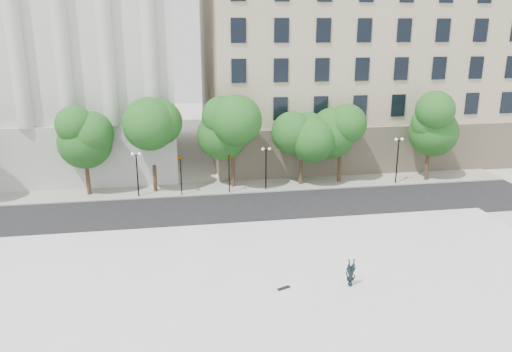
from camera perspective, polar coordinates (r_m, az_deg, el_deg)
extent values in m
plane|color=beige|center=(25.39, -3.12, -18.38)|extent=(160.00, 160.00, 0.00)
cube|color=white|center=(27.77, -3.84, -14.48)|extent=(44.00, 22.00, 0.45)
cube|color=black|center=(41.40, -5.91, -4.05)|extent=(60.00, 8.00, 0.02)
cube|color=#ADAAA0|center=(47.04, -6.38, -1.44)|extent=(60.00, 4.00, 0.12)
cube|color=#B6B6B2|center=(61.57, -24.08, 13.31)|extent=(30.00, 26.00, 25.00)
cube|color=#BFAD91|center=(63.79, 11.17, 12.66)|extent=(36.00, 26.00, 21.00)
cylinder|color=black|center=(44.87, -8.56, -0.16)|extent=(0.10, 0.10, 3.50)
imported|color=black|center=(44.31, -8.68, 2.49)|extent=(1.20, 1.94, 0.78)
cylinder|color=black|center=(45.11, -3.09, 0.10)|extent=(0.10, 0.10, 3.50)
imported|color=black|center=(44.57, -3.13, 2.64)|extent=(0.93, 1.55, 0.63)
imported|color=black|center=(29.44, 10.72, -11.83)|extent=(0.64, 1.66, 0.45)
cube|color=black|center=(28.78, 3.20, -12.66)|extent=(0.79, 0.47, 0.08)
cylinder|color=#382619|center=(47.08, -18.65, -0.36)|extent=(0.36, 0.36, 3.04)
sphere|color=#1E5217|center=(46.11, -19.12, 4.56)|extent=(4.11, 4.11, 4.11)
cylinder|color=#382619|center=(46.59, -11.46, -0.30)|extent=(0.36, 0.36, 2.53)
sphere|color=#1E5217|center=(45.73, -11.71, 3.81)|extent=(4.20, 4.20, 4.20)
cylinder|color=#382619|center=(46.89, -2.65, 0.53)|extent=(0.36, 0.36, 3.16)
sphere|color=#1E5217|center=(45.89, -2.72, 5.69)|extent=(4.25, 4.25, 4.25)
cylinder|color=#382619|center=(47.84, 5.15, 0.73)|extent=(0.36, 0.36, 3.03)
sphere|color=#1E5217|center=(46.89, 5.28, 5.57)|extent=(3.89, 3.89, 3.89)
cylinder|color=#382619|center=(49.05, 9.52, 0.83)|extent=(0.36, 0.36, 2.81)
sphere|color=#1E5217|center=(48.17, 9.73, 5.20)|extent=(3.96, 3.96, 3.96)
cylinder|color=#382619|center=(51.77, 18.95, 1.16)|extent=(0.36, 0.36, 3.13)
sphere|color=#1E5217|center=(50.87, 19.40, 5.78)|extent=(4.09, 4.09, 4.09)
cylinder|color=black|center=(45.23, -13.39, -0.04)|extent=(0.12, 0.12, 3.89)
cube|color=black|center=(44.73, -13.56, 2.35)|extent=(0.60, 0.06, 0.06)
sphere|color=white|center=(44.73, -13.95, 2.46)|extent=(0.28, 0.28, 0.28)
sphere|color=white|center=(44.68, -13.18, 2.50)|extent=(0.28, 0.28, 0.28)
cylinder|color=black|center=(45.82, 1.14, 0.64)|extent=(0.12, 0.12, 3.89)
cube|color=black|center=(45.33, 1.16, 3.00)|extent=(0.60, 0.06, 0.06)
sphere|color=white|center=(45.25, 0.78, 3.11)|extent=(0.28, 0.28, 0.28)
sphere|color=white|center=(45.36, 1.53, 3.14)|extent=(0.28, 0.28, 0.28)
cylinder|color=black|center=(49.65, 15.83, 1.51)|extent=(0.12, 0.12, 4.32)
cube|color=black|center=(49.16, 16.02, 3.94)|extent=(0.60, 0.06, 0.06)
sphere|color=white|center=(49.01, 15.71, 4.05)|extent=(0.28, 0.28, 0.28)
sphere|color=white|center=(49.26, 16.35, 4.06)|extent=(0.28, 0.28, 0.28)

